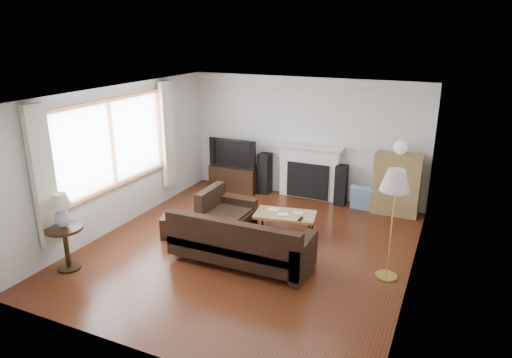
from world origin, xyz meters
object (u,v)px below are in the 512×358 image
at_px(coffee_table, 285,224).
at_px(side_table, 67,248).
at_px(bookshelf, 397,184).
at_px(sectional_sofa, 241,240).
at_px(tv_stand, 235,178).
at_px(floor_lamp, 391,225).

xyz_separation_m(coffee_table, side_table, (-2.50, -2.43, 0.14)).
relative_size(bookshelf, sectional_sofa, 0.51).
bearing_deg(sectional_sofa, side_table, -151.21).
bearing_deg(side_table, tv_stand, 81.10).
bearing_deg(floor_lamp, tv_stand, 146.23).
relative_size(coffee_table, side_table, 1.53).
bearing_deg(side_table, bookshelf, 46.00).
xyz_separation_m(bookshelf, coffee_table, (-1.58, -1.79, -0.39)).
xyz_separation_m(floor_lamp, side_table, (-4.35, -1.72, -0.48)).
bearing_deg(tv_stand, bookshelf, 0.65).
bearing_deg(tv_stand, side_table, -98.90).
bearing_deg(tv_stand, floor_lamp, -33.77).
height_order(sectional_sofa, side_table, sectional_sofa).
relative_size(tv_stand, bookshelf, 0.91).
relative_size(sectional_sofa, coffee_table, 2.26).
relative_size(coffee_table, floor_lamp, 0.63).
xyz_separation_m(sectional_sofa, floor_lamp, (2.09, 0.48, 0.44)).
bearing_deg(side_table, sectional_sofa, 28.79).
bearing_deg(sectional_sofa, coffee_table, 78.24).
distance_m(sectional_sofa, side_table, 2.57).
relative_size(tv_stand, coffee_table, 1.05).
xyz_separation_m(tv_stand, side_table, (-0.66, -4.19, 0.07)).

